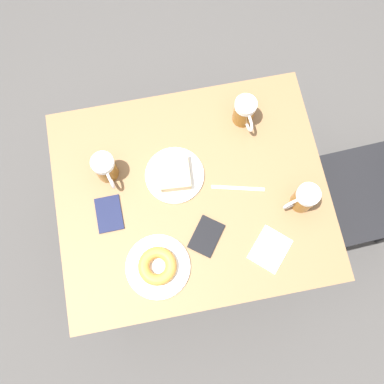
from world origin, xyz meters
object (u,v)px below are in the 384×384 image
object	(u,v)px
plate_with_donut	(158,266)
passport_near_edge	(206,236)
beer_mug_center	(106,168)
passport_far_edge	(109,214)
beer_mug_left	(304,198)
beer_mug_right	(245,112)
fork	(238,188)
plate_with_cake	(174,174)
napkin_folded	(270,249)

from	to	relation	value
plate_with_donut	passport_near_edge	size ratio (longest dim) A/B	1.43
beer_mug_center	passport_near_edge	size ratio (longest dim) A/B	0.78
plate_with_donut	beer_mug_center	distance (m)	0.38
passport_near_edge	passport_far_edge	size ratio (longest dim) A/B	1.21
plate_with_donut	passport_far_edge	world-z (taller)	plate_with_donut
beer_mug_left	beer_mug_center	distance (m)	0.69
beer_mug_right	beer_mug_left	bearing A→B (deg)	19.78
beer_mug_left	fork	size ratio (longest dim) A/B	0.64
beer_mug_right	passport_near_edge	distance (m)	0.47
plate_with_cake	fork	bearing A→B (deg)	67.27
beer_mug_right	passport_far_edge	size ratio (longest dim) A/B	0.95
plate_with_donut	passport_near_edge	world-z (taller)	plate_with_donut
plate_with_cake	plate_with_donut	xyz separation A→B (m)	(0.31, -0.11, -0.00)
plate_with_donut	beer_mug_center	world-z (taller)	beer_mug_center
passport_near_edge	plate_with_cake	bearing A→B (deg)	-163.96
plate_with_donut	fork	xyz separation A→B (m)	(-0.22, 0.33, -0.02)
beer_mug_left	napkin_folded	distance (m)	0.21
plate_with_cake	fork	distance (m)	0.23
beer_mug_center	passport_near_edge	distance (m)	0.42
passport_far_edge	napkin_folded	bearing A→B (deg)	66.59
passport_near_edge	passport_far_edge	xyz separation A→B (m)	(-0.14, -0.32, 0.00)
passport_near_edge	beer_mug_center	bearing A→B (deg)	-134.04
plate_with_cake	beer_mug_right	bearing A→B (deg)	120.49
beer_mug_center	plate_with_cake	bearing A→B (deg)	77.19
beer_mug_left	passport_near_edge	size ratio (longest dim) A/B	0.78
beer_mug_right	fork	world-z (taller)	beer_mug_right
plate_with_cake	beer_mug_right	world-z (taller)	beer_mug_right
beer_mug_right	passport_near_edge	size ratio (longest dim) A/B	0.79
beer_mug_left	fork	distance (m)	0.23
beer_mug_center	beer_mug_right	distance (m)	0.53
plate_with_donut	plate_with_cake	bearing A→B (deg)	159.87
beer_mug_left	passport_far_edge	size ratio (longest dim) A/B	0.94
plate_with_cake	beer_mug_right	xyz separation A→B (m)	(-0.17, 0.29, 0.04)
plate_with_cake	passport_far_edge	bearing A→B (deg)	-69.08
beer_mug_left	napkin_folded	world-z (taller)	beer_mug_left
napkin_folded	passport_near_edge	world-z (taller)	passport_near_edge
fork	passport_far_edge	distance (m)	0.46
plate_with_cake	beer_mug_center	xyz separation A→B (m)	(-0.05, -0.23, 0.04)
passport_far_edge	plate_with_cake	bearing A→B (deg)	110.92
plate_with_cake	napkin_folded	bearing A→B (deg)	40.29
plate_with_donut	beer_mug_left	size ratio (longest dim) A/B	1.83
plate_with_donut	beer_mug_right	distance (m)	0.63
plate_with_donut	passport_far_edge	size ratio (longest dim) A/B	1.72
beer_mug_center	fork	bearing A→B (deg)	72.29
plate_with_donut	beer_mug_right	bearing A→B (deg)	139.99
plate_with_donut	napkin_folded	distance (m)	0.39
beer_mug_center	beer_mug_right	xyz separation A→B (m)	(-0.12, 0.52, 0.00)
beer_mug_right	plate_with_donut	bearing A→B (deg)	-40.01
napkin_folded	beer_mug_left	bearing A→B (deg)	134.65
passport_near_edge	beer_mug_left	bearing A→B (deg)	98.99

